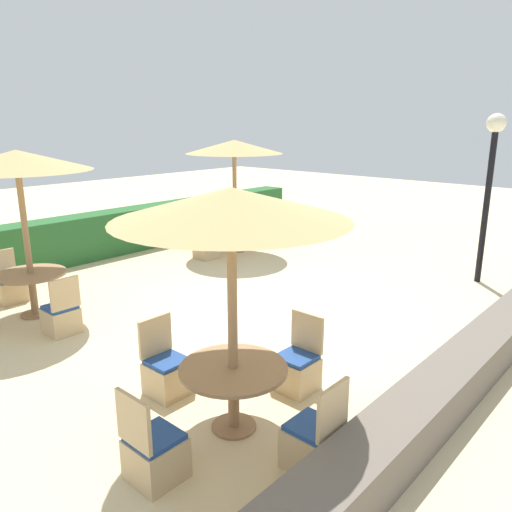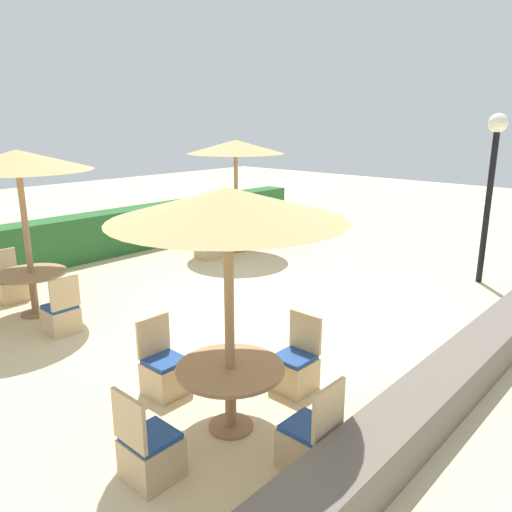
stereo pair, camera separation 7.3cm
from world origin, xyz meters
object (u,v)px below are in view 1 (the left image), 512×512
round_table_front_left (233,379)px  patio_chair_back_left_north (9,288)px  parasol_front_left (231,206)px  lamp_post (491,165)px  patio_chair_front_left_west (154,454)px  round_table_back_left (32,281)px  patio_chair_front_left_south (314,442)px  patio_chair_back_right_east (261,235)px  patio_chair_back_right_north (208,235)px  patio_chair_front_left_north (167,373)px  parasol_back_left (17,161)px  round_table_back_right (235,229)px  patio_chair_front_left_east (297,369)px  patio_chair_back_right_west (205,248)px  patio_chair_back_left_south (61,317)px  parasol_back_right (234,147)px

round_table_front_left → patio_chair_back_left_north: patio_chair_back_left_north is taller
parasol_front_left → patio_chair_back_left_north: parasol_front_left is taller
lamp_post → round_table_front_left: 7.18m
patio_chair_front_left_west → round_table_back_left: (1.10, 4.77, 0.34)m
parasol_front_left → patio_chair_front_left_west: parasol_front_left is taller
patio_chair_back_left_north → round_table_back_left: bearing=89.7°
round_table_front_left → patio_chair_front_left_south: patio_chair_front_left_south is taller
patio_chair_back_right_east → patio_chair_back_right_north: (-0.96, 1.01, 0.00)m
parasol_front_left → patio_chair_front_left_north: size_ratio=2.77×
parasol_front_left → parasol_back_left: (0.06, 4.75, 0.16)m
patio_chair_back_right_east → round_table_back_right: bearing=87.7°
patio_chair_front_left_east → round_table_back_left: size_ratio=0.82×
patio_chair_back_right_east → patio_chair_front_left_north: bearing=122.7°
parasol_front_left → patio_chair_front_left_north: bearing=91.5°
patio_chair_back_right_west → round_table_back_left: bearing=-83.6°
parasol_front_left → patio_chair_back_right_east: size_ratio=2.77×
round_table_front_left → patio_chair_back_right_east: 8.20m
parasol_back_left → patio_chair_back_right_west: parasol_back_left is taller
patio_chair_front_left_west → patio_chair_back_left_north: same height
patio_chair_back_left_north → patio_chair_front_left_east: bearing=100.2°
round_table_back_left → round_table_back_right: round_table_back_left is taller
round_table_back_right → patio_chair_front_left_east: bearing=-129.5°
round_table_back_left → patio_chair_back_right_north: (5.33, 1.45, -0.34)m
parasol_back_left → round_table_back_right: parasol_back_left is taller
patio_chair_front_left_north → patio_chair_back_left_south: 2.61m
patio_chair_front_left_east → patio_chair_back_right_north: (4.29, 6.21, 0.00)m
patio_chair_front_left_north → round_table_back_right: 6.84m
patio_chair_back_right_east → patio_chair_back_left_south: bearing=103.2°
round_table_front_left → parasol_back_right: 7.78m
patio_chair_back_left_south → patio_chair_back_left_north: 2.04m
patio_chair_back_right_east → parasol_back_right: bearing=87.7°
parasol_front_left → round_table_back_right: parasol_front_left is taller
round_table_back_right → patio_chair_back_right_north: size_ratio=1.08×
patio_chair_back_left_south → parasol_front_left: bearing=-89.9°
round_table_front_left → patio_chair_back_right_north: 8.22m
round_table_front_left → patio_chair_back_left_north: size_ratio=1.23×
parasol_back_left → round_table_back_right: bearing=5.1°
patio_chair_back_right_west → patio_chair_back_right_north: size_ratio=1.00×
patio_chair_front_left_east → patio_chair_back_left_south: same height
patio_chair_back_left_south → patio_chair_back_right_east: bearing=13.2°
lamp_post → parasol_front_left: (-6.95, 0.19, 0.05)m
patio_chair_front_left_east → parasol_back_right: (4.32, 5.23, 2.30)m
patio_chair_front_left_east → patio_chair_back_left_south: bearing=16.5°
parasol_back_right → patio_chair_front_left_south: bearing=-130.7°
round_table_back_left → patio_chair_back_right_west: (4.35, 0.49, -0.34)m
lamp_post → patio_chair_front_left_west: bearing=178.7°
patio_chair_back_right_west → patio_chair_back_right_north: 1.37m
patio_chair_front_left_north → patio_chair_back_left_south: size_ratio=1.00×
patio_chair_front_left_west → round_table_back_right: (6.46, 5.24, 0.31)m
patio_chair_front_left_west → round_table_front_left: bearing=90.8°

